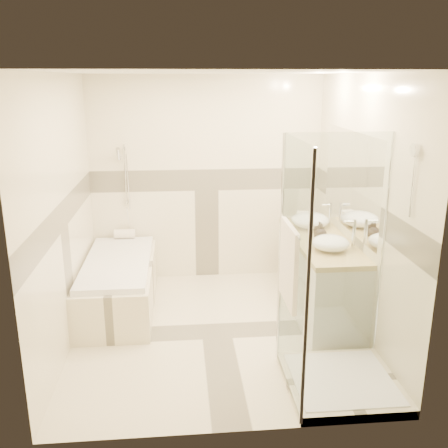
{
  "coord_description": "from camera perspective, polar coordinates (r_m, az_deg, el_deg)",
  "views": [
    {
      "loc": [
        -0.34,
        -4.51,
        2.45
      ],
      "look_at": [
        0.1,
        0.25,
        1.05
      ],
      "focal_mm": 40.0,
      "sensor_mm": 36.0,
      "label": 1
    }
  ],
  "objects": [
    {
      "name": "rolled_towel",
      "position": [
        6.23,
        -11.29,
        -1.11
      ],
      "size": [
        0.25,
        0.11,
        0.11
      ],
      "primitive_type": "cylinder",
      "rotation": [
        0.0,
        1.57,
        0.0
      ],
      "color": "white",
      "rests_on": "bathtub"
    },
    {
      "name": "vessel_sink_near",
      "position": [
        5.62,
        9.82,
        0.43
      ],
      "size": [
        0.42,
        0.42,
        0.17
      ],
      "primitive_type": "ellipsoid",
      "color": "white",
      "rests_on": "vanity"
    },
    {
      "name": "faucet_near",
      "position": [
        5.66,
        11.97,
        1.21
      ],
      "size": [
        0.11,
        0.03,
        0.27
      ],
      "color": "silver",
      "rests_on": "vanity"
    },
    {
      "name": "folded_towels",
      "position": [
        5.9,
        9.08,
        0.81
      ],
      "size": [
        0.2,
        0.28,
        0.08
      ],
      "primitive_type": "cube",
      "rotation": [
        0.0,
        0.0,
        -0.18
      ],
      "color": "white",
      "rests_on": "vanity"
    },
    {
      "name": "bathtub",
      "position": [
        5.63,
        -11.94,
        -6.43
      ],
      "size": [
        0.75,
        1.7,
        0.56
      ],
      "color": "beige",
      "rests_on": "ground"
    },
    {
      "name": "vessel_sink_far",
      "position": [
        4.92,
        12.08,
        -2.13
      ],
      "size": [
        0.36,
        0.36,
        0.14
      ],
      "primitive_type": "ellipsoid",
      "color": "white",
      "rests_on": "vanity"
    },
    {
      "name": "vanity",
      "position": [
        5.42,
        10.87,
        -5.91
      ],
      "size": [
        0.58,
        1.62,
        0.85
      ],
      "color": "silver",
      "rests_on": "ground"
    },
    {
      "name": "amenity_bottle_b",
      "position": [
        5.23,
        11.01,
        -0.87
      ],
      "size": [
        0.17,
        0.17,
        0.16
      ],
      "primitive_type": "imported",
      "rotation": [
        0.0,
        0.0,
        0.41
      ],
      "color": "black",
      "rests_on": "vanity"
    },
    {
      "name": "room",
      "position": [
        4.69,
        -0.28,
        1.61
      ],
      "size": [
        2.82,
        3.02,
        2.52
      ],
      "color": "beige",
      "rests_on": "ground"
    },
    {
      "name": "shower_enclosure",
      "position": [
        4.2,
        11.79,
        -11.61
      ],
      "size": [
        0.96,
        0.93,
        2.04
      ],
      "color": "beige",
      "rests_on": "ground"
    },
    {
      "name": "amenity_bottle_a",
      "position": [
        5.29,
        10.82,
        -0.64
      ],
      "size": [
        0.1,
        0.1,
        0.17
      ],
      "primitive_type": "imported",
      "rotation": [
        0.0,
        0.0,
        0.31
      ],
      "color": "black",
      "rests_on": "vanity"
    },
    {
      "name": "faucet_far",
      "position": [
        4.96,
        14.52,
        -0.92
      ],
      "size": [
        0.12,
        0.03,
        0.3
      ],
      "color": "silver",
      "rests_on": "vanity"
    }
  ]
}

